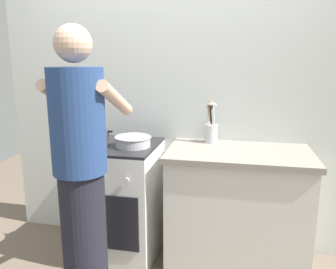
# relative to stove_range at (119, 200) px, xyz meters

# --- Properties ---
(ground) EXTENTS (6.00, 6.00, 0.00)m
(ground) POSITION_rel_stove_range_xyz_m (0.35, -0.15, -0.45)
(ground) COLOR #6B5B4C
(back_wall) EXTENTS (3.20, 0.10, 2.50)m
(back_wall) POSITION_rel_stove_range_xyz_m (0.55, 0.35, 0.80)
(back_wall) COLOR silver
(back_wall) RESTS_ON ground
(countertop) EXTENTS (1.00, 0.60, 0.90)m
(countertop) POSITION_rel_stove_range_xyz_m (0.90, 0.00, 0.00)
(countertop) COLOR silver
(countertop) RESTS_ON ground
(stove_range) EXTENTS (0.60, 0.62, 0.90)m
(stove_range) POSITION_rel_stove_range_xyz_m (0.00, 0.00, 0.00)
(stove_range) COLOR white
(stove_range) RESTS_ON ground
(pot) EXTENTS (0.25, 0.19, 0.11)m
(pot) POSITION_rel_stove_range_xyz_m (-0.14, -0.04, 0.51)
(pot) COLOR #38383D
(pot) RESTS_ON stove_range
(mixing_bowl) EXTENTS (0.27, 0.27, 0.08)m
(mixing_bowl) POSITION_rel_stove_range_xyz_m (0.14, -0.03, 0.49)
(mixing_bowl) COLOR #B7B7BC
(mixing_bowl) RESTS_ON stove_range
(utensil_crock) EXTENTS (0.10, 0.10, 0.33)m
(utensil_crock) POSITION_rel_stove_range_xyz_m (0.69, 0.21, 0.55)
(utensil_crock) COLOR silver
(utensil_crock) RESTS_ON countertop
(person) EXTENTS (0.41, 0.50, 1.70)m
(person) POSITION_rel_stove_range_xyz_m (0.03, -0.64, 0.41)
(person) COLOR black
(person) RESTS_ON ground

